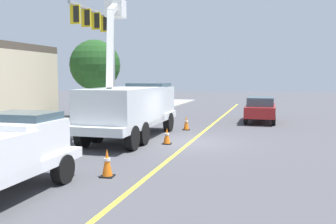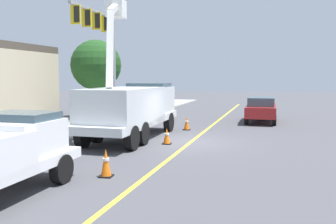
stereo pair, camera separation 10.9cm
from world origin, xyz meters
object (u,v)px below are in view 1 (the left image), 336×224
Objects in this scene: utility_bucket_truck at (132,106)px; traffic_cone_trailing at (186,123)px; traffic_signal_mast at (101,36)px; traffic_cone_mid_front at (107,163)px; passing_minivan at (261,108)px; traffic_cone_mid_rear at (167,136)px.

traffic_cone_trailing is at bearing -35.82° from utility_bucket_truck.
utility_bucket_truck is 1.05× the size of traffic_signal_mast.
traffic_cone_mid_front is 0.11× the size of traffic_signal_mast.
traffic_cone_mid_rear is at bearing 152.28° from passing_minivan.
traffic_cone_trailing reaches higher than traffic_cone_mid_rear.
traffic_signal_mast is at bearing 20.03° from traffic_cone_mid_front.
traffic_cone_trailing is 0.10× the size of traffic_signal_mast.
passing_minivan is at bearing -41.09° from utility_bucket_truck.
traffic_cone_mid_front is 1.09× the size of traffic_cone_trailing.
passing_minivan is 16.09m from traffic_cone_mid_front.
traffic_signal_mast reaches higher than traffic_cone_trailing.
traffic_signal_mast is at bearing 79.15° from traffic_cone_trailing.
traffic_cone_mid_rear is 9.18m from traffic_signal_mast.
traffic_cone_trailing is (3.25, -2.35, -1.23)m from utility_bucket_truck.
passing_minivan is at bearing -20.85° from traffic_cone_mid_front.
passing_minivan is 0.62× the size of traffic_signal_mast.
utility_bucket_truck is at bearing -144.62° from traffic_signal_mast.
traffic_cone_mid_rear is at bearing -8.53° from traffic_cone_mid_front.
utility_bucket_truck reaches higher than traffic_cone_trailing.
traffic_cone_mid_rear is at bearing -138.31° from traffic_signal_mast.
traffic_cone_mid_front is at bearing -159.97° from traffic_signal_mast.
utility_bucket_truck is 10.44m from passing_minivan.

